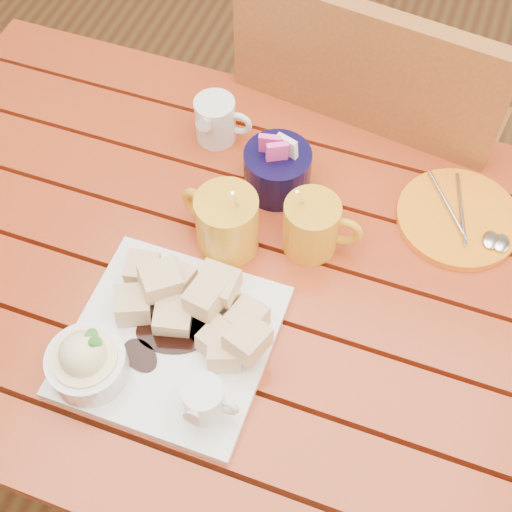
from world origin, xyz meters
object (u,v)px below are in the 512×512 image
at_px(dessert_plate, 159,339).
at_px(orange_saucer, 459,218).
at_px(coffee_mug_right, 313,226).
at_px(table, 229,304).
at_px(chair_far, 367,152).
at_px(coffee_mug_left, 226,221).

height_order(dessert_plate, orange_saucer, dessert_plate).
distance_m(dessert_plate, coffee_mug_right, 0.28).
xyz_separation_m(table, chair_far, (0.12, 0.48, -0.10)).
bearing_deg(dessert_plate, orange_saucer, 46.17).
distance_m(coffee_mug_left, chair_far, 0.52).
distance_m(table, orange_saucer, 0.39).
bearing_deg(coffee_mug_left, orange_saucer, 43.60).
bearing_deg(table, chair_far, 76.35).
bearing_deg(dessert_plate, chair_far, 76.40).
bearing_deg(dessert_plate, coffee_mug_right, 59.35).
height_order(table, coffee_mug_left, coffee_mug_left).
distance_m(orange_saucer, chair_far, 0.40).
relative_size(table, dessert_plate, 4.33).
bearing_deg(orange_saucer, dessert_plate, -133.83).
xyz_separation_m(coffee_mug_left, chair_far, (0.13, 0.44, -0.26)).
xyz_separation_m(dessert_plate, coffee_mug_left, (0.02, 0.20, 0.02)).
relative_size(dessert_plate, orange_saucer, 1.44).
height_order(orange_saucer, chair_far, chair_far).
distance_m(table, coffee_mug_right, 0.21).
bearing_deg(coffee_mug_right, chair_far, 80.19).
xyz_separation_m(table, coffee_mug_right, (0.11, 0.09, 0.16)).
xyz_separation_m(orange_saucer, chair_far, (-0.19, 0.28, -0.21)).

